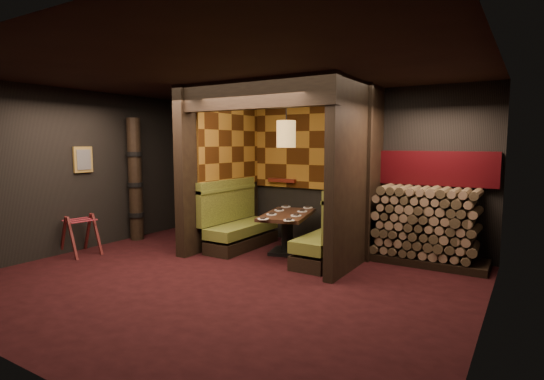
{
  "coord_description": "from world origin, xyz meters",
  "views": [
    {
      "loc": [
        3.62,
        -4.54,
        1.91
      ],
      "look_at": [
        0.0,
        1.3,
        1.15
      ],
      "focal_mm": 28.0,
      "sensor_mm": 36.0,
      "label": 1
    }
  ],
  "objects_px": {
    "luggage_rack": "(80,233)",
    "firewood_stack": "(430,226)",
    "dining_table": "(287,226)",
    "totem_column": "(135,180)",
    "booth_bench_right": "(333,238)",
    "pendant_lamp": "(286,134)",
    "booth_bench_left": "(238,226)"
  },
  "relations": [
    {
      "from": "luggage_rack",
      "to": "firewood_stack",
      "type": "bearing_deg",
      "value": 25.78
    },
    {
      "from": "dining_table",
      "to": "totem_column",
      "type": "relative_size",
      "value": 0.62
    },
    {
      "from": "luggage_rack",
      "to": "totem_column",
      "type": "bearing_deg",
      "value": 93.55
    },
    {
      "from": "luggage_rack",
      "to": "totem_column",
      "type": "xyz_separation_m",
      "value": [
        -0.08,
        1.29,
        0.82
      ]
    },
    {
      "from": "booth_bench_right",
      "to": "firewood_stack",
      "type": "height_order",
      "value": "firewood_stack"
    },
    {
      "from": "dining_table",
      "to": "pendant_lamp",
      "type": "xyz_separation_m",
      "value": [
        0.0,
        -0.05,
        1.59
      ]
    },
    {
      "from": "pendant_lamp",
      "to": "luggage_rack",
      "type": "bearing_deg",
      "value": -148.17
    },
    {
      "from": "totem_column",
      "to": "firewood_stack",
      "type": "relative_size",
      "value": 1.39
    },
    {
      "from": "booth_bench_right",
      "to": "totem_column",
      "type": "relative_size",
      "value": 0.67
    },
    {
      "from": "dining_table",
      "to": "luggage_rack",
      "type": "xyz_separation_m",
      "value": [
        -3.01,
        -1.92,
        -0.11
      ]
    },
    {
      "from": "booth_bench_right",
      "to": "pendant_lamp",
      "type": "height_order",
      "value": "pendant_lamp"
    },
    {
      "from": "pendant_lamp",
      "to": "firewood_stack",
      "type": "height_order",
      "value": "pendant_lamp"
    },
    {
      "from": "booth_bench_left",
      "to": "booth_bench_right",
      "type": "distance_m",
      "value": 1.89
    },
    {
      "from": "booth_bench_right",
      "to": "firewood_stack",
      "type": "distance_m",
      "value": 1.54
    },
    {
      "from": "dining_table",
      "to": "totem_column",
      "type": "xyz_separation_m",
      "value": [
        -3.09,
        -0.63,
        0.71
      ]
    },
    {
      "from": "luggage_rack",
      "to": "firewood_stack",
      "type": "distance_m",
      "value": 5.84
    },
    {
      "from": "booth_bench_right",
      "to": "luggage_rack",
      "type": "distance_m",
      "value": 4.31
    },
    {
      "from": "luggage_rack",
      "to": "booth_bench_left",
      "type": "bearing_deg",
      "value": 42.46
    },
    {
      "from": "pendant_lamp",
      "to": "firewood_stack",
      "type": "distance_m",
      "value": 2.75
    },
    {
      "from": "booth_bench_right",
      "to": "firewood_stack",
      "type": "relative_size",
      "value": 0.92
    },
    {
      "from": "firewood_stack",
      "to": "booth_bench_left",
      "type": "bearing_deg",
      "value": -167.83
    },
    {
      "from": "luggage_rack",
      "to": "pendant_lamp",
      "type": "bearing_deg",
      "value": 31.83
    },
    {
      "from": "booth_bench_left",
      "to": "dining_table",
      "type": "bearing_deg",
      "value": 4.67
    },
    {
      "from": "booth_bench_left",
      "to": "firewood_stack",
      "type": "distance_m",
      "value": 3.33
    },
    {
      "from": "pendant_lamp",
      "to": "totem_column",
      "type": "distance_m",
      "value": 3.27
    },
    {
      "from": "dining_table",
      "to": "luggage_rack",
      "type": "distance_m",
      "value": 3.57
    },
    {
      "from": "booth_bench_right",
      "to": "pendant_lamp",
      "type": "distance_m",
      "value": 1.89
    },
    {
      "from": "booth_bench_left",
      "to": "firewood_stack",
      "type": "bearing_deg",
      "value": 12.17
    },
    {
      "from": "booth_bench_left",
      "to": "luggage_rack",
      "type": "relative_size",
      "value": 2.18
    },
    {
      "from": "pendant_lamp",
      "to": "booth_bench_right",
      "type": "bearing_deg",
      "value": -2.07
    },
    {
      "from": "luggage_rack",
      "to": "firewood_stack",
      "type": "height_order",
      "value": "firewood_stack"
    },
    {
      "from": "luggage_rack",
      "to": "totem_column",
      "type": "relative_size",
      "value": 0.31
    }
  ]
}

